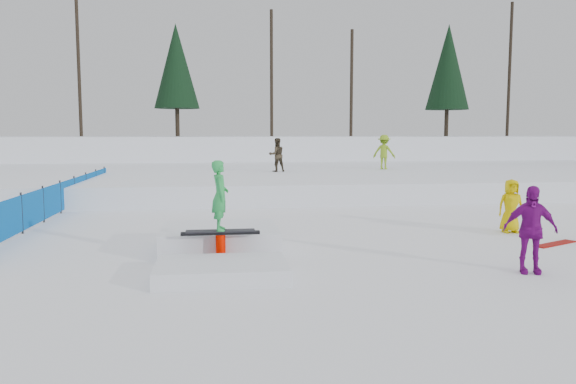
{
  "coord_description": "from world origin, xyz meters",
  "views": [
    {
      "loc": [
        -1.44,
        -12.67,
        2.67
      ],
      "look_at": [
        0.5,
        2.0,
        1.1
      ],
      "focal_mm": 35.0,
      "sensor_mm": 36.0,
      "label": 1
    }
  ],
  "objects": [
    {
      "name": "safety_fence",
      "position": [
        -6.5,
        6.6,
        0.55
      ],
      "size": [
        0.05,
        16.0,
        1.1
      ],
      "color": "#0351A4",
      "rests_on": "ground"
    },
    {
      "name": "jib_rail_feature",
      "position": [
        -1.33,
        -0.74,
        0.3
      ],
      "size": [
        2.6,
        4.4,
        2.11
      ],
      "color": "white",
      "rests_on": "ground"
    },
    {
      "name": "loose_board_red",
      "position": [
        6.65,
        -0.39,
        0.01
      ],
      "size": [
        1.38,
        0.88,
        0.03
      ],
      "primitive_type": "cube",
      "rotation": [
        0.0,
        0.0,
        0.46
      ],
      "color": "maroon",
      "rests_on": "ground"
    },
    {
      "name": "treeline",
      "position": [
        6.18,
        28.28,
        7.45
      ],
      "size": [
        40.24,
        4.22,
        10.5
      ],
      "color": "black",
      "rests_on": "snow_berm"
    },
    {
      "name": "walker_olive",
      "position": [
        1.56,
        14.12,
        1.61
      ],
      "size": [
        0.9,
        0.77,
        1.61
      ],
      "primitive_type": "imported",
      "rotation": [
        0.0,
        0.0,
        3.36
      ],
      "color": "#352C1D",
      "rests_on": "snow_midrise"
    },
    {
      "name": "snow_berm",
      "position": [
        0.0,
        30.0,
        1.2
      ],
      "size": [
        60.0,
        14.0,
        2.4
      ],
      "primitive_type": "cube",
      "color": "white",
      "rests_on": "ground"
    },
    {
      "name": "snow_midrise",
      "position": [
        0.0,
        16.0,
        0.4
      ],
      "size": [
        50.0,
        18.0,
        0.8
      ],
      "primitive_type": "cube",
      "color": "white",
      "rests_on": "ground"
    },
    {
      "name": "spectator_yellow",
      "position": [
        6.43,
        1.29,
        0.72
      ],
      "size": [
        0.74,
        0.52,
        1.43
      ],
      "primitive_type": "imported",
      "rotation": [
        0.0,
        0.0,
        -0.1
      ],
      "color": "#D7B800",
      "rests_on": "ground"
    },
    {
      "name": "ground",
      "position": [
        0.0,
        0.0,
        0.0
      ],
      "size": [
        120.0,
        120.0,
        0.0
      ],
      "primitive_type": "plane",
      "color": "white"
    },
    {
      "name": "walker_ygreen",
      "position": [
        7.21,
        15.19,
        1.68
      ],
      "size": [
        1.31,
        1.13,
        1.76
      ],
      "primitive_type": "imported",
      "rotation": [
        0.0,
        0.0,
        2.62
      ],
      "color": "#7FAB1D",
      "rests_on": "snow_midrise"
    },
    {
      "name": "spectator_purple",
      "position": [
        4.5,
        -2.86,
        0.84
      ],
      "size": [
        1.06,
        0.67,
        1.68
      ],
      "primitive_type": "imported",
      "rotation": [
        0.0,
        0.0,
        -0.28
      ],
      "color": "#800B7F",
      "rests_on": "ground"
    }
  ]
}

